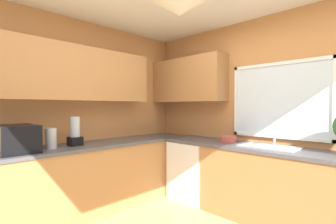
# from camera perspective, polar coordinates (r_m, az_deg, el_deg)

# --- Properties ---
(room_shell) EXTENTS (4.01, 3.65, 2.63)m
(room_shell) POSITION_cam_1_polar(r_m,az_deg,el_deg) (2.89, -2.79, 10.44)
(room_shell) COLOR #C6844C
(room_shell) RESTS_ON ground_plane
(counter_run_left) EXTENTS (0.65, 3.26, 0.89)m
(counter_run_left) POSITION_cam_1_polar(r_m,az_deg,el_deg) (3.36, -19.25, -14.78)
(counter_run_left) COLOR #AD7542
(counter_run_left) RESTS_ON ground_plane
(counter_run_back) EXTENTS (3.10, 0.65, 0.89)m
(counter_run_back) POSITION_cam_1_polar(r_m,az_deg,el_deg) (3.19, 24.27, -15.70)
(counter_run_back) COLOR #AD7542
(counter_run_back) RESTS_ON ground_plane
(dishwasher) EXTENTS (0.60, 0.60, 0.84)m
(dishwasher) POSITION_cam_1_polar(r_m,az_deg,el_deg) (3.74, 6.33, -13.44)
(dishwasher) COLOR white
(dishwasher) RESTS_ON ground_plane
(microwave) EXTENTS (0.48, 0.36, 0.29)m
(microwave) POSITION_cam_1_polar(r_m,az_deg,el_deg) (3.01, -32.27, -5.38)
(microwave) COLOR black
(microwave) RESTS_ON counter_run_left
(kettle) EXTENTS (0.12, 0.12, 0.24)m
(kettle) POSITION_cam_1_polar(r_m,az_deg,el_deg) (3.08, -25.99, -5.65)
(kettle) COLOR #B7B7BC
(kettle) RESTS_ON counter_run_left
(sink_assembly) EXTENTS (0.65, 0.40, 0.19)m
(sink_assembly) POSITION_cam_1_polar(r_m,az_deg,el_deg) (3.13, 22.88, -7.52)
(sink_assembly) COLOR #9EA0A5
(sink_assembly) RESTS_ON counter_run_back
(bowl) EXTENTS (0.21, 0.21, 0.09)m
(bowl) POSITION_cam_1_polar(r_m,az_deg,el_deg) (3.36, 14.07, -6.26)
(bowl) COLOR #B74C42
(bowl) RESTS_ON counter_run_back
(blender_appliance) EXTENTS (0.15, 0.15, 0.36)m
(blender_appliance) POSITION_cam_1_polar(r_m,az_deg,el_deg) (3.20, -21.18, -4.57)
(blender_appliance) COLOR black
(blender_appliance) RESTS_ON counter_run_left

